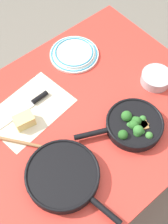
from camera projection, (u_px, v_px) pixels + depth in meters
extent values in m
plane|color=slate|center=(84.00, 172.00, 2.04)|extent=(14.00, 14.00, 0.00)
cube|color=red|center=(84.00, 116.00, 1.44)|extent=(1.20, 0.95, 0.03)
cylinder|color=#BCBCC1|center=(105.00, 60.00, 2.10)|extent=(0.05, 0.05, 0.70)
cylinder|color=black|center=(134.00, 125.00, 1.37)|extent=(0.25, 0.25, 0.04)
torus|color=black|center=(135.00, 122.00, 1.35)|extent=(0.25, 0.25, 0.01)
cylinder|color=black|center=(91.00, 134.00, 1.34)|extent=(0.14, 0.09, 0.02)
cylinder|color=#2C6823|center=(129.00, 127.00, 1.37)|extent=(0.01, 0.01, 0.02)
sphere|color=#387A33|center=(129.00, 125.00, 1.35)|extent=(0.03, 0.03, 0.03)
cylinder|color=#245B1C|center=(136.00, 124.00, 1.37)|extent=(0.01, 0.01, 0.02)
sphere|color=#2D6B28|center=(137.00, 121.00, 1.35)|extent=(0.04, 0.04, 0.04)
cylinder|color=#245B1C|center=(133.00, 128.00, 1.36)|extent=(0.01, 0.01, 0.02)
sphere|color=#2D6B28|center=(134.00, 125.00, 1.34)|extent=(0.04, 0.04, 0.04)
cylinder|color=#205218|center=(122.00, 138.00, 1.34)|extent=(0.01, 0.01, 0.02)
sphere|color=#286023|center=(123.00, 135.00, 1.32)|extent=(0.04, 0.04, 0.04)
cylinder|color=#245B1C|center=(134.00, 123.00, 1.38)|extent=(0.01, 0.01, 0.02)
sphere|color=#2D6B28|center=(135.00, 121.00, 1.36)|extent=(0.04, 0.04, 0.04)
cylinder|color=#245B1C|center=(126.00, 120.00, 1.38)|extent=(0.02, 0.02, 0.03)
sphere|color=#2D6B28|center=(127.00, 116.00, 1.36)|extent=(0.05, 0.05, 0.05)
cylinder|color=#205218|center=(137.00, 136.00, 1.35)|extent=(0.01, 0.01, 0.02)
sphere|color=#286023|center=(137.00, 133.00, 1.33)|extent=(0.04, 0.04, 0.04)
cylinder|color=#357027|center=(148.00, 138.00, 1.34)|extent=(0.01, 0.01, 0.02)
sphere|color=#428438|center=(149.00, 136.00, 1.32)|extent=(0.03, 0.03, 0.03)
cylinder|color=#245B1C|center=(133.00, 128.00, 1.36)|extent=(0.01, 0.01, 0.02)
sphere|color=#2D6B28|center=(133.00, 125.00, 1.34)|extent=(0.04, 0.04, 0.04)
cylinder|color=#2C6823|center=(141.00, 134.00, 1.35)|extent=(0.01, 0.01, 0.02)
sphere|color=#387A33|center=(142.00, 132.00, 1.34)|extent=(0.03, 0.03, 0.03)
cylinder|color=#2C6823|center=(142.00, 121.00, 1.38)|extent=(0.01, 0.01, 0.02)
sphere|color=#387A33|center=(143.00, 119.00, 1.37)|extent=(0.03, 0.03, 0.03)
cylinder|color=#2C6823|center=(137.00, 134.00, 1.35)|extent=(0.02, 0.02, 0.03)
sphere|color=#387A33|center=(138.00, 130.00, 1.32)|extent=(0.05, 0.05, 0.05)
cube|color=#9E703D|center=(143.00, 126.00, 1.36)|extent=(0.05, 0.06, 0.04)
cube|color=olive|center=(142.00, 114.00, 1.40)|extent=(0.04, 0.04, 0.03)
cube|color=olive|center=(141.00, 125.00, 1.37)|extent=(0.03, 0.04, 0.02)
cube|color=olive|center=(142.00, 125.00, 1.36)|extent=(0.03, 0.05, 0.04)
cube|color=#9E703D|center=(146.00, 141.00, 1.33)|extent=(0.05, 0.05, 0.03)
cylinder|color=black|center=(63.00, 176.00, 1.25)|extent=(0.30, 0.30, 0.05)
torus|color=black|center=(62.00, 174.00, 1.23)|extent=(0.30, 0.30, 0.01)
cylinder|color=black|center=(106.00, 211.00, 1.16)|extent=(0.05, 0.14, 0.02)
cylinder|color=#DBC156|center=(63.00, 176.00, 1.25)|extent=(0.24, 0.24, 0.02)
cylinder|color=#996B42|center=(22.00, 143.00, 1.34)|extent=(0.22, 0.29, 0.02)
ellipsoid|color=#996B42|center=(67.00, 152.00, 1.32)|extent=(0.07, 0.08, 0.02)
cube|color=beige|center=(30.00, 110.00, 1.44)|extent=(0.41, 0.30, 0.00)
cube|color=silver|center=(16.00, 115.00, 1.42)|extent=(0.20, 0.03, 0.01)
cylinder|color=black|center=(40.00, 97.00, 1.46)|extent=(0.09, 0.03, 0.02)
cube|color=#EFD67A|center=(24.00, 121.00, 1.38)|extent=(0.10, 0.07, 0.05)
cylinder|color=white|center=(74.00, 54.00, 1.61)|extent=(0.25, 0.25, 0.01)
torus|color=teal|center=(74.00, 54.00, 1.61)|extent=(0.24, 0.24, 0.01)
cylinder|color=white|center=(74.00, 53.00, 1.60)|extent=(0.21, 0.21, 0.01)
torus|color=teal|center=(74.00, 52.00, 1.60)|extent=(0.20, 0.20, 0.01)
cylinder|color=#B7B7BC|center=(156.00, 78.00, 1.50)|extent=(0.15, 0.15, 0.05)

